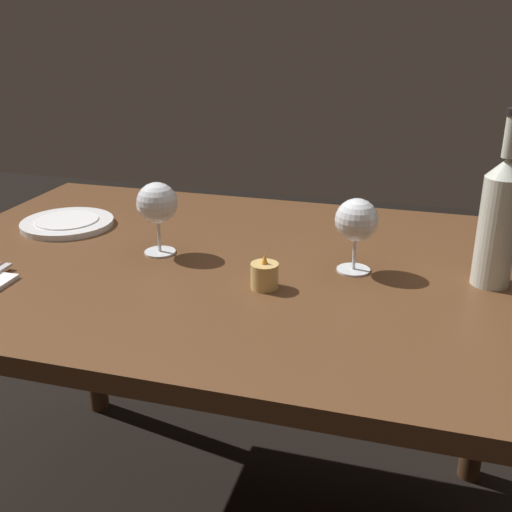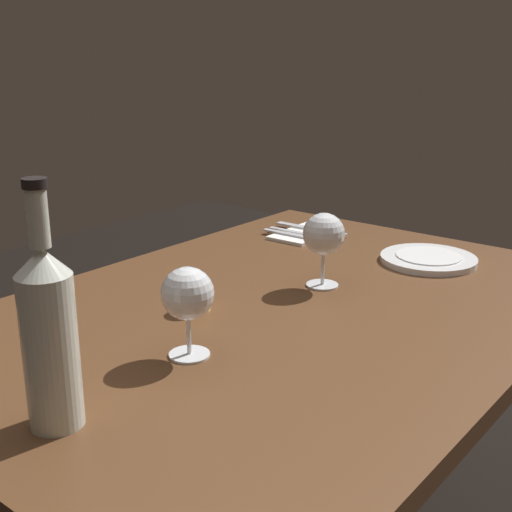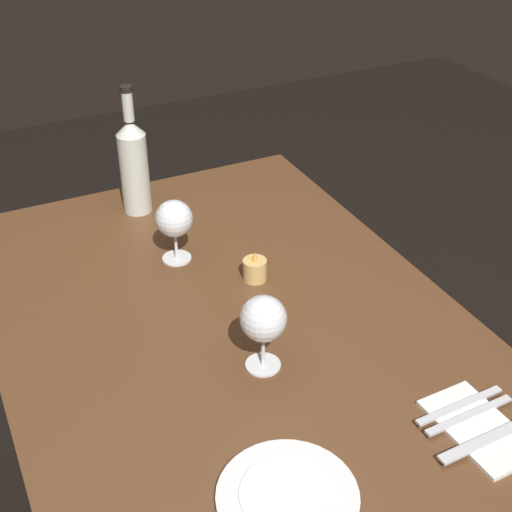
{
  "view_description": "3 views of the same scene",
  "coord_description": "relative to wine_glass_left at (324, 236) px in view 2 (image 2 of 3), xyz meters",
  "views": [
    {
      "loc": [
        -0.38,
        1.1,
        1.22
      ],
      "look_at": [
        -0.09,
        0.09,
        0.79
      ],
      "focal_mm": 42.92,
      "sensor_mm": 36.0,
      "label": 1
    },
    {
      "loc": [
        -0.96,
        -0.71,
        1.21
      ],
      "look_at": [
        -0.08,
        -0.01,
        0.86
      ],
      "focal_mm": 47.62,
      "sensor_mm": 36.0,
      "label": 2
    },
    {
      "loc": [
        1.05,
        -0.45,
        1.64
      ],
      "look_at": [
        -0.04,
        0.08,
        0.85
      ],
      "focal_mm": 50.64,
      "sensor_mm": 36.0,
      "label": 3
    }
  ],
  "objects": [
    {
      "name": "fork_inner",
      "position": [
        0.27,
        0.25,
        -0.1
      ],
      "size": [
        0.02,
        0.18,
        0.0
      ],
      "color": "silver",
      "rests_on": "folded_napkin"
    },
    {
      "name": "wine_glass_right",
      "position": [
        -0.41,
        -0.02,
        -0.01
      ],
      "size": [
        0.08,
        0.08,
        0.15
      ],
      "color": "white",
      "rests_on": "dining_table"
    },
    {
      "name": "fork_outer",
      "position": [
        0.25,
        0.25,
        -0.1
      ],
      "size": [
        0.02,
        0.18,
        0.0
      ],
      "color": "silver",
      "rests_on": "folded_napkin"
    },
    {
      "name": "table_knife",
      "position": [
        0.33,
        0.25,
        -0.1
      ],
      "size": [
        0.03,
        0.21,
        0.0
      ],
      "color": "silver",
      "rests_on": "folded_napkin"
    },
    {
      "name": "wine_bottle",
      "position": [
        -0.66,
        -0.02,
        0.02
      ],
      "size": [
        0.07,
        0.07,
        0.32
      ],
      "color": "silver",
      "rests_on": "dining_table"
    },
    {
      "name": "wine_glass_left",
      "position": [
        0.0,
        0.0,
        0.0
      ],
      "size": [
        0.09,
        0.09,
        0.15
      ],
      "color": "white",
      "rests_on": "dining_table"
    },
    {
      "name": "dinner_plate",
      "position": [
        0.29,
        -0.1,
        -0.1
      ],
      "size": [
        0.22,
        0.22,
        0.02
      ],
      "color": "white",
      "rests_on": "dining_table"
    },
    {
      "name": "votive_candle",
      "position": [
        -0.26,
        0.11,
        -0.08
      ],
      "size": [
        0.05,
        0.05,
        0.07
      ],
      "color": "#DBB266",
      "rests_on": "dining_table"
    },
    {
      "name": "folded_napkin",
      "position": [
        0.3,
        0.25,
        -0.1
      ],
      "size": [
        0.19,
        0.12,
        0.01
      ],
      "color": "white",
      "rests_on": "dining_table"
    },
    {
      "name": "dining_table",
      "position": [
        -0.15,
        0.0,
        -0.2
      ],
      "size": [
        1.3,
        0.9,
        0.74
      ],
      "color": "#56351E",
      "rests_on": "ground"
    }
  ]
}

